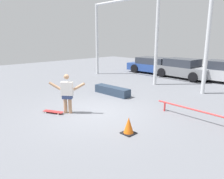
# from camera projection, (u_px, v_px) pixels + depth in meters

# --- Properties ---
(ground_plane) EXTENTS (36.00, 36.00, 0.00)m
(ground_plane) POSITION_uv_depth(u_px,v_px,m) (96.00, 112.00, 8.54)
(ground_plane) COLOR slate
(skateboarder) EXTENTS (1.15, 0.98, 1.52)m
(skateboarder) POSITION_uv_depth(u_px,v_px,m) (67.00, 92.00, 8.29)
(skateboarder) COLOR tan
(skateboarder) RESTS_ON ground_plane
(skateboard) EXTENTS (0.83, 0.57, 0.08)m
(skateboard) POSITION_uv_depth(u_px,v_px,m) (53.00, 112.00, 8.43)
(skateboard) COLOR red
(skateboard) RESTS_ON ground_plane
(grind_box) EXTENTS (2.12, 0.58, 0.40)m
(grind_box) POSITION_uv_depth(u_px,v_px,m) (112.00, 91.00, 11.16)
(grind_box) COLOR #28384C
(grind_box) RESTS_ON ground_plane
(grind_rail) EXTENTS (3.12, 0.12, 0.39)m
(grind_rail) POSITION_uv_depth(u_px,v_px,m) (195.00, 111.00, 7.71)
(grind_rail) COLOR red
(grind_rail) RESTS_ON ground_plane
(canopy_support_left) EXTENTS (5.79, 0.20, 5.31)m
(canopy_support_left) POSITION_uv_depth(u_px,v_px,m) (123.00, 30.00, 14.78)
(canopy_support_left) COLOR silver
(canopy_support_left) RESTS_ON ground_plane
(parked_car_blue) EXTENTS (4.52, 2.21, 1.27)m
(parked_car_blue) POSITION_uv_depth(u_px,v_px,m) (154.00, 65.00, 17.67)
(parked_car_blue) COLOR #284793
(parked_car_blue) RESTS_ON ground_plane
(parked_car_grey) EXTENTS (4.11, 2.02, 1.37)m
(parked_car_grey) POSITION_uv_depth(u_px,v_px,m) (183.00, 69.00, 15.65)
(parked_car_grey) COLOR slate
(parked_car_grey) RESTS_ON ground_plane
(traffic_cone) EXTENTS (0.39, 0.39, 0.52)m
(traffic_cone) POSITION_uv_depth(u_px,v_px,m) (129.00, 126.00, 6.61)
(traffic_cone) COLOR black
(traffic_cone) RESTS_ON ground_plane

